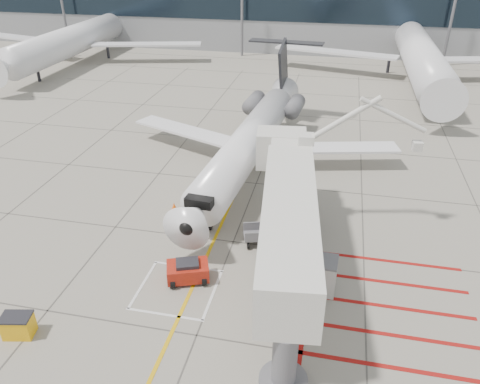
% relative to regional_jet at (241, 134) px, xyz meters
% --- Properties ---
extents(ground_plane, '(260.00, 260.00, 0.00)m').
position_rel_regional_jet_xyz_m(ground_plane, '(1.23, -12.15, -3.98)').
color(ground_plane, gray).
rests_on(ground_plane, ground).
extents(regional_jet, '(26.44, 32.19, 7.95)m').
position_rel_regional_jet_xyz_m(regional_jet, '(0.00, 0.00, 0.00)').
color(regional_jet, white).
rests_on(regional_jet, ground_plane).
extents(jet_bridge, '(10.74, 19.22, 7.34)m').
position_rel_regional_jet_xyz_m(jet_bridge, '(4.96, -11.74, -0.31)').
color(jet_bridge, silver).
rests_on(jet_bridge, ground_plane).
extents(pushback_tug, '(2.63, 2.13, 1.33)m').
position_rel_regional_jet_xyz_m(pushback_tug, '(-0.42, -12.27, -3.31)').
color(pushback_tug, '#A91F10').
rests_on(pushback_tug, ground_plane).
extents(spill_bin, '(1.52, 1.17, 1.18)m').
position_rel_regional_jet_xyz_m(spill_bin, '(-7.12, -17.88, -3.38)').
color(spill_bin, '#F5B00D').
rests_on(spill_bin, ground_plane).
extents(baggage_cart, '(2.31, 1.81, 1.28)m').
position_rel_regional_jet_xyz_m(baggage_cart, '(2.91, -7.97, -3.34)').
color(baggage_cart, slate).
rests_on(baggage_cart, ground_plane).
extents(ground_power_unit, '(2.56, 1.58, 1.97)m').
position_rel_regional_jet_xyz_m(ground_power_unit, '(6.39, -11.47, -2.99)').
color(ground_power_unit, '#BAB7B1').
rests_on(ground_power_unit, ground_plane).
extents(cone_nose, '(0.37, 0.37, 0.52)m').
position_rel_regional_jet_xyz_m(cone_nose, '(-3.71, -5.16, -3.72)').
color(cone_nose, '#FF5E0D').
rests_on(cone_nose, ground_plane).
extents(cone_side, '(0.34, 0.34, 0.47)m').
position_rel_regional_jet_xyz_m(cone_side, '(4.81, -5.57, -3.74)').
color(cone_side, orange).
rests_on(cone_side, ground_plane).
extents(terminal_glass_band, '(180.00, 0.10, 6.00)m').
position_rel_regional_jet_xyz_m(terminal_glass_band, '(11.23, 43.80, 4.02)').
color(terminal_glass_band, black).
rests_on(terminal_glass_band, ground_plane).
extents(bg_aircraft_b, '(35.81, 39.79, 11.94)m').
position_rel_regional_jet_xyz_m(bg_aircraft_b, '(-31.61, 33.85, 1.99)').
color(bg_aircraft_b, silver).
rests_on(bg_aircraft_b, ground_plane).
extents(bg_aircraft_c, '(37.76, 41.96, 12.59)m').
position_rel_regional_jet_xyz_m(bg_aircraft_c, '(16.29, 33.85, 2.32)').
color(bg_aircraft_c, silver).
rests_on(bg_aircraft_c, ground_plane).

